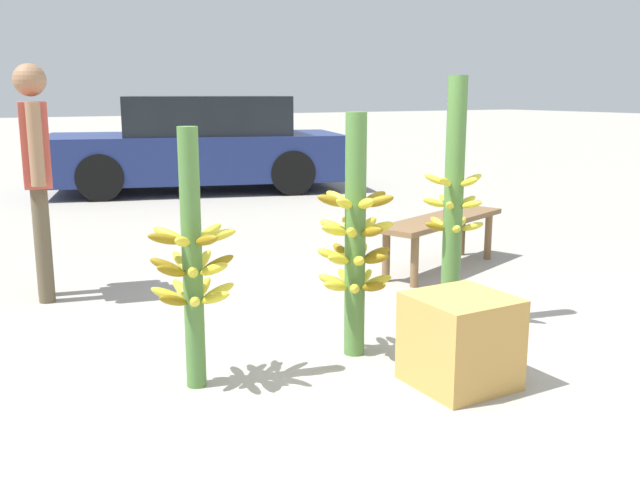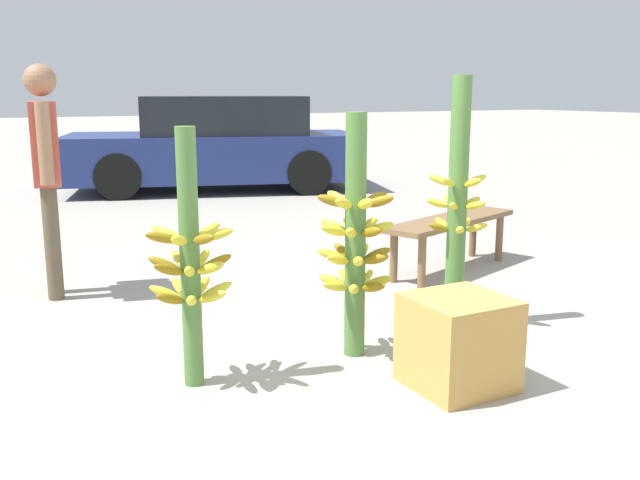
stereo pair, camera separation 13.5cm
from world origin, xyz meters
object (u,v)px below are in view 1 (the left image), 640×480
Objects in this scene: banana_stalk_right at (453,204)px; market_bench at (441,226)px; banana_stalk_center at (355,239)px; vendor_person at (36,161)px; parked_car at (198,145)px; banana_stalk_left at (192,263)px; produce_crate at (460,341)px.

banana_stalk_right is 1.46m from market_bench.
banana_stalk_center is 2.36m from vendor_person.
banana_stalk_right reaches higher than banana_stalk_center.
banana_stalk_right is 6.64m from parked_car.
vendor_person is (-2.05, 1.83, 0.20)m from banana_stalk_right.
banana_stalk_left is 0.84× the size of banana_stalk_right.
vendor_person is at bearing 123.26° from banana_stalk_center.
banana_stalk_right is 3.35× the size of produce_crate.
parked_car reaches higher than market_bench.
vendor_person is (-0.38, 1.94, 0.34)m from banana_stalk_left.
banana_stalk_left is 1.68m from banana_stalk_right.
vendor_person is 0.36× the size of parked_car.
parked_car is (2.52, 6.70, 0.03)m from banana_stalk_left.
banana_stalk_right is at bearing 53.03° from produce_crate.
banana_stalk_right is at bearing -169.96° from parked_car.
banana_stalk_center is 0.77m from produce_crate.
banana_stalk_left reaches higher than produce_crate.
market_bench is at bearing 53.07° from produce_crate.
banana_stalk_right is 2.76m from vendor_person.
produce_crate is at bearing -126.97° from banana_stalk_right.
banana_stalk_left is 0.96× the size of banana_stalk_center.
vendor_person is at bearing 138.28° from banana_stalk_right.
market_bench is 5.48m from parked_car.
market_bench is 3.23× the size of produce_crate.
banana_stalk_center is 0.87× the size of banana_stalk_right.
parked_car is (2.90, 4.76, -0.31)m from vendor_person.
parked_car is at bearing 76.48° from banana_stalk_center.
banana_stalk_right is 0.34× the size of parked_car.
market_bench is at bearing 37.61° from banana_stalk_center.
parked_car is at bearing 69.40° from banana_stalk_left.
produce_crate is (0.22, -0.61, -0.42)m from banana_stalk_center.
market_bench is 2.32m from produce_crate.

